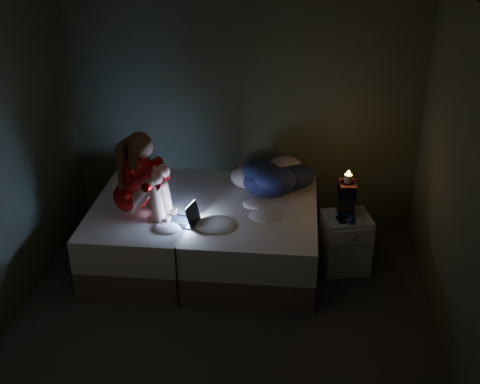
# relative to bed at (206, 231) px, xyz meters

# --- Properties ---
(floor) EXTENTS (3.60, 3.80, 0.02)m
(floor) POSITION_rel_bed_xyz_m (0.30, -1.10, -0.31)
(floor) COLOR black
(floor) RESTS_ON ground
(ceiling) EXTENTS (3.60, 3.80, 0.02)m
(ceiling) POSITION_rel_bed_xyz_m (0.30, -1.10, 2.31)
(ceiling) COLOR silver
(ceiling) RESTS_ON ground
(wall_back) EXTENTS (3.60, 0.02, 2.60)m
(wall_back) POSITION_rel_bed_xyz_m (0.30, 0.81, 1.00)
(wall_back) COLOR #434C37
(wall_back) RESTS_ON ground
(wall_front) EXTENTS (3.60, 0.02, 2.60)m
(wall_front) POSITION_rel_bed_xyz_m (0.30, -3.01, 1.00)
(wall_front) COLOR #434C37
(wall_front) RESTS_ON ground
(wall_right) EXTENTS (0.02, 3.80, 2.60)m
(wall_right) POSITION_rel_bed_xyz_m (2.11, -1.10, 1.00)
(wall_right) COLOR #434C37
(wall_right) RESTS_ON ground
(bed) EXTENTS (2.15, 1.61, 0.59)m
(bed) POSITION_rel_bed_xyz_m (0.00, 0.00, 0.00)
(bed) COLOR silver
(bed) RESTS_ON ground
(pillow) EXTENTS (0.42, 0.30, 0.12)m
(pillow) POSITION_rel_bed_xyz_m (-0.75, 0.31, 0.36)
(pillow) COLOR silver
(pillow) RESTS_ON bed
(woman) EXTENTS (0.57, 0.43, 0.82)m
(woman) POSITION_rel_bed_xyz_m (-0.65, -0.21, 0.71)
(woman) COLOR #9F0600
(woman) RESTS_ON bed
(laptop) EXTENTS (0.35, 0.29, 0.22)m
(laptop) POSITION_rel_bed_xyz_m (-0.17, -0.35, 0.40)
(laptop) COLOR black
(laptop) RESTS_ON bed
(clothes_pile) EXTENTS (0.63, 0.52, 0.36)m
(clothes_pile) POSITION_rel_bed_xyz_m (0.61, 0.36, 0.48)
(clothes_pile) COLOR #182245
(clothes_pile) RESTS_ON bed
(nightstand) EXTENTS (0.50, 0.47, 0.57)m
(nightstand) POSITION_rel_bed_xyz_m (1.36, -0.05, -0.01)
(nightstand) COLOR silver
(nightstand) RESTS_ON ground
(book_stack) EXTENTS (0.19, 0.25, 0.32)m
(book_stack) POSITION_rel_bed_xyz_m (1.34, 0.01, 0.44)
(book_stack) COLOR black
(book_stack) RESTS_ON nightstand
(candle) EXTENTS (0.07, 0.07, 0.08)m
(candle) POSITION_rel_bed_xyz_m (1.34, 0.01, 0.64)
(candle) COLOR beige
(candle) RESTS_ON book_stack
(phone) EXTENTS (0.08, 0.14, 0.01)m
(phone) POSITION_rel_bed_xyz_m (1.28, -0.11, 0.28)
(phone) COLOR black
(phone) RESTS_ON nightstand
(blue_orb) EXTENTS (0.08, 0.08, 0.08)m
(blue_orb) POSITION_rel_bed_xyz_m (1.35, -0.20, 0.31)
(blue_orb) COLOR #182050
(blue_orb) RESTS_ON nightstand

